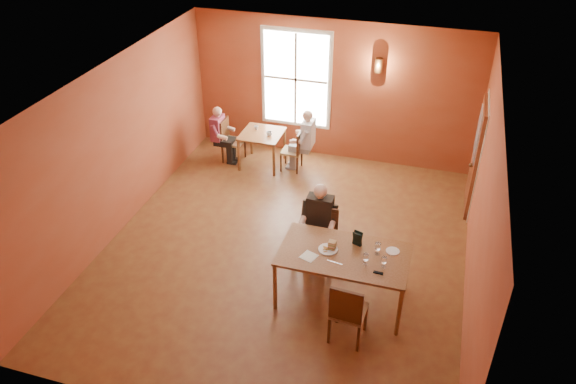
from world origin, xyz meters
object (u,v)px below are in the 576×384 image
(chair_diner_main, at_px, (321,241))
(chair_diner_white, at_px, (291,150))
(diner_main, at_px, (321,234))
(chair_empty, at_px, (349,309))
(main_table, at_px, (343,277))
(diner_maroon, at_px, (232,135))
(diner_white, at_px, (293,142))
(chair_diner_maroon, at_px, (233,141))
(second_table, at_px, (262,149))

(chair_diner_main, bearing_deg, chair_diner_white, -65.28)
(diner_main, distance_m, chair_diner_white, 3.26)
(chair_empty, xyz_separation_m, chair_diner_white, (-2.09, 4.30, -0.08))
(chair_diner_main, relative_size, chair_empty, 1.00)
(main_table, relative_size, diner_maroon, 1.56)
(chair_diner_main, distance_m, diner_main, 0.16)
(diner_white, distance_m, diner_maroon, 1.36)
(chair_empty, distance_m, chair_diner_maroon, 5.48)
(chair_diner_white, distance_m, diner_white, 0.21)
(diner_maroon, bearing_deg, chair_diner_main, 42.45)
(chair_empty, bearing_deg, diner_white, 119.65)
(diner_main, bearing_deg, chair_diner_white, -65.50)
(main_table, xyz_separation_m, second_table, (-2.50, 3.58, -0.07))
(chair_diner_white, xyz_separation_m, chair_diner_maroon, (-1.30, 0.00, 0.03))
(main_table, relative_size, chair_diner_maroon, 2.01)
(diner_main, height_order, chair_diner_maroon, diner_main)
(chair_diner_main, distance_m, diner_maroon, 3.97)
(chair_diner_main, bearing_deg, main_table, 127.57)
(second_table, height_order, chair_diner_white, chair_diner_white)
(second_table, distance_m, chair_diner_white, 0.65)
(diner_white, bearing_deg, second_table, 90.00)
(chair_diner_main, relative_size, diner_white, 0.80)
(diner_white, height_order, diner_maroon, diner_white)
(chair_diner_main, height_order, diner_maroon, diner_maroon)
(chair_diner_main, height_order, diner_white, diner_white)
(chair_diner_main, relative_size, diner_maroon, 0.86)
(chair_diner_main, relative_size, chair_diner_maroon, 1.10)
(chair_empty, bearing_deg, diner_main, 122.86)
(chair_diner_white, bearing_deg, second_table, 90.00)
(main_table, height_order, second_table, main_table)
(main_table, distance_m, diner_main, 0.83)
(second_table, bearing_deg, diner_white, 0.00)
(chair_diner_white, distance_m, diner_maroon, 1.34)
(main_table, relative_size, second_table, 2.23)
(chair_empty, relative_size, chair_diner_white, 1.17)
(diner_white, xyz_separation_m, chair_diner_maroon, (-1.33, 0.00, -0.18))
(chair_diner_maroon, distance_m, diner_maroon, 0.14)
(diner_white, relative_size, diner_maroon, 1.07)
(diner_main, distance_m, diner_white, 3.24)
(main_table, relative_size, diner_main, 1.39)
(chair_diner_main, xyz_separation_m, diner_white, (-1.32, 2.93, 0.13))
(second_table, height_order, diner_white, diner_white)
(second_table, distance_m, diner_white, 0.73)
(diner_main, height_order, diner_maroon, diner_main)
(main_table, height_order, diner_white, diner_white)
(diner_maroon, bearing_deg, chair_empty, 38.44)
(diner_white, relative_size, chair_diner_maroon, 1.37)
(diner_main, xyz_separation_m, chair_diner_white, (-1.35, 2.96, -0.24))
(main_table, distance_m, second_table, 4.36)
(chair_empty, height_order, chair_diner_maroon, chair_empty)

